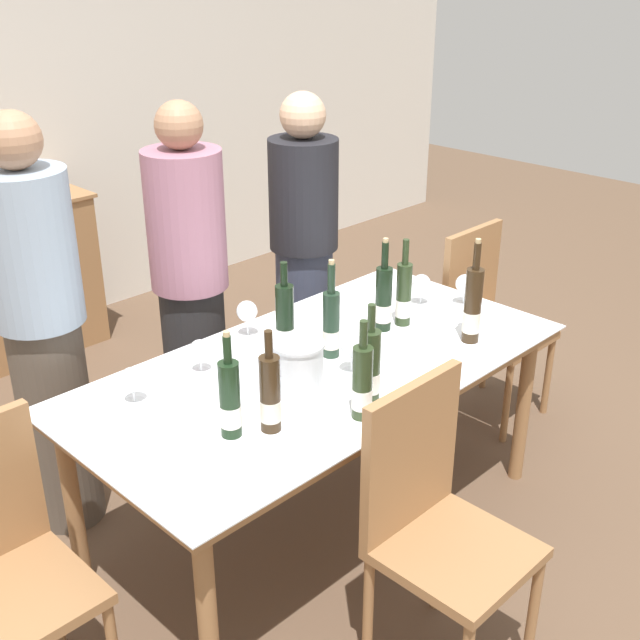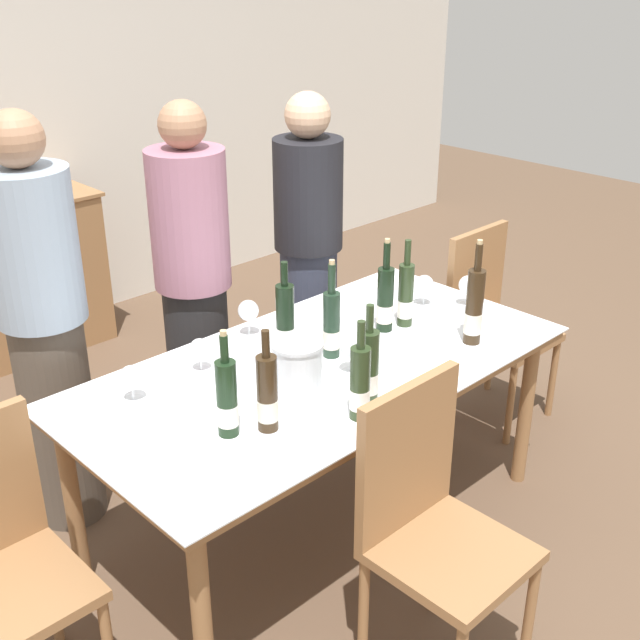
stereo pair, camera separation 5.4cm
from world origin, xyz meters
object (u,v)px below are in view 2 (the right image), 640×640
at_px(wine_bottle_0, 360,384).
at_px(person_guest_left, 194,288).
at_px(wine_bottle_7, 332,325).
at_px(wine_glass_1, 468,286).
at_px(wine_bottle_8, 406,296).
at_px(chair_near_front, 430,516).
at_px(person_guest_right, 308,256).
at_px(wine_glass_3, 424,285).
at_px(wine_bottle_4, 267,395).
at_px(wine_glass_4, 131,378).
at_px(wine_bottle_1, 227,400).
at_px(wine_bottle_3, 474,308).
at_px(dining_table, 320,380).
at_px(wine_bottle_2, 285,324).
at_px(wine_glass_5, 200,350).
at_px(person_host, 45,331).
at_px(wine_bottle_6, 385,300).
at_px(wine_glass_2, 352,347).
at_px(chair_right_end, 490,314).
at_px(ice_bucket, 297,365).
at_px(wine_bottle_5, 368,368).
at_px(wine_glass_0, 248,311).

distance_m(wine_bottle_0, person_guest_left, 1.17).
xyz_separation_m(wine_bottle_7, wine_glass_1, (0.75, -0.07, -0.04)).
relative_size(wine_bottle_8, chair_near_front, 0.37).
distance_m(wine_glass_1, person_guest_right, 0.86).
xyz_separation_m(wine_glass_3, person_guest_left, (-0.68, 0.72, -0.03)).
relative_size(wine_bottle_4, person_guest_right, 0.22).
distance_m(wine_bottle_0, wine_bottle_7, 0.45).
bearing_deg(wine_bottle_0, wine_glass_4, 128.06).
bearing_deg(wine_glass_4, wine_bottle_7, -17.74).
bearing_deg(person_guest_left, wine_glass_1, -46.04).
xyz_separation_m(wine_bottle_1, wine_bottle_3, (1.09, -0.14, 0.02)).
height_order(dining_table, wine_bottle_1, wine_bottle_1).
bearing_deg(wine_glass_3, wine_bottle_2, 175.96).
height_order(wine_bottle_2, person_guest_left, person_guest_left).
xyz_separation_m(wine_bottle_4, wine_glass_5, (0.08, 0.46, -0.04)).
height_order(wine_bottle_3, wine_glass_1, wine_bottle_3).
distance_m(wine_bottle_4, person_host, 1.02).
xyz_separation_m(wine_bottle_6, wine_bottle_7, (-0.31, -0.01, -0.00)).
relative_size(wine_glass_2, chair_right_end, 0.16).
bearing_deg(person_guest_left, wine_glass_3, -46.40).
bearing_deg(chair_right_end, wine_bottle_8, -173.92).
bearing_deg(chair_near_front, person_host, 107.40).
bearing_deg(ice_bucket, wine_bottle_4, -153.78).
bearing_deg(wine_glass_2, wine_bottle_5, -120.38).
relative_size(wine_bottle_0, chair_near_front, 0.35).
bearing_deg(wine_bottle_3, chair_right_end, 28.18).
relative_size(wine_bottle_1, wine_bottle_7, 0.94).
xyz_separation_m(wine_glass_1, wine_glass_5, (-1.18, 0.31, -0.01)).
bearing_deg(person_host, wine_glass_2, -51.90).
distance_m(wine_bottle_7, person_guest_right, 0.99).
xyz_separation_m(wine_bottle_6, wine_glass_1, (0.44, -0.08, -0.04)).
distance_m(dining_table, wine_bottle_4, 0.51).
xyz_separation_m(dining_table, chair_near_front, (-0.21, -0.70, -0.11)).
height_order(wine_bottle_3, wine_bottle_4, wine_bottle_3).
height_order(wine_bottle_4, wine_glass_1, wine_bottle_4).
height_order(wine_bottle_7, person_guest_left, person_guest_left).
relative_size(wine_bottle_2, person_guest_left, 0.24).
bearing_deg(person_guest_right, ice_bucket, -135.03).
bearing_deg(person_guest_left, wine_bottle_3, -63.38).
xyz_separation_m(ice_bucket, wine_glass_4, (-0.45, 0.34, -0.01)).
bearing_deg(wine_glass_1, wine_bottle_5, -164.26).
xyz_separation_m(wine_bottle_2, wine_glass_5, (-0.30, 0.13, -0.05)).
xyz_separation_m(wine_glass_5, chair_near_front, (0.14, -0.97, -0.27)).
height_order(wine_bottle_0, wine_glass_1, wine_bottle_0).
bearing_deg(wine_glass_0, wine_bottle_2, -94.35).
relative_size(dining_table, wine_bottle_5, 5.31).
xyz_separation_m(dining_table, wine_bottle_3, (0.55, -0.28, 0.21)).
height_order(wine_bottle_0, wine_glass_0, wine_bottle_0).
bearing_deg(wine_bottle_0, chair_right_end, 17.58).
xyz_separation_m(ice_bucket, wine_bottle_1, (-0.34, -0.05, 0.02)).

